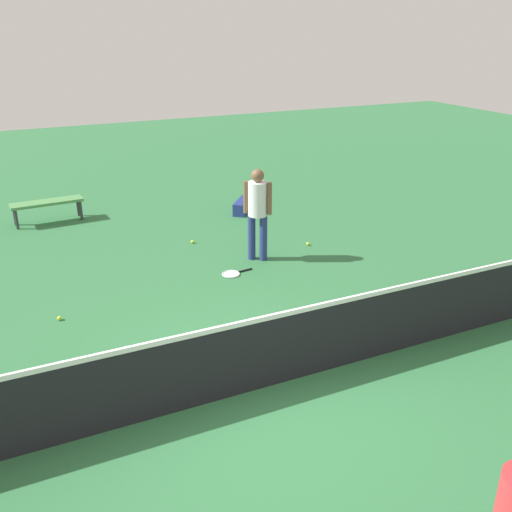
{
  "coord_description": "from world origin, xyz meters",
  "views": [
    {
      "loc": [
        2.41,
        5.21,
        4.1
      ],
      "look_at": [
        -0.89,
        -1.83,
        0.9
      ],
      "focal_mm": 40.26,
      "sensor_mm": 36.0,
      "label": 1
    }
  ],
  "objects_px": {
    "player_near_side": "(258,207)",
    "tennis_ball_stray_right": "(59,318)",
    "equipment_bag": "(244,206)",
    "tennis_ball_by_net": "(408,290)",
    "tennis_ball_near_player": "(78,389)",
    "tennis_ball_baseline": "(308,244)",
    "tennis_racket_near_player": "(232,274)",
    "tennis_ball_stray_left": "(193,242)",
    "courtside_bench": "(47,204)",
    "tennis_ball_midcourt": "(138,348)"
  },
  "relations": [
    {
      "from": "equipment_bag",
      "to": "tennis_ball_by_net",
      "type": "bearing_deg",
      "value": 98.0
    },
    {
      "from": "tennis_ball_near_player",
      "to": "tennis_ball_stray_left",
      "type": "xyz_separation_m",
      "value": [
        -2.87,
        -4.08,
        0.0
      ]
    },
    {
      "from": "tennis_racket_near_player",
      "to": "tennis_ball_near_player",
      "type": "height_order",
      "value": "tennis_ball_near_player"
    },
    {
      "from": "tennis_ball_near_player",
      "to": "courtside_bench",
      "type": "relative_size",
      "value": 0.04
    },
    {
      "from": "tennis_racket_near_player",
      "to": "tennis_ball_baseline",
      "type": "relative_size",
      "value": 9.06
    },
    {
      "from": "player_near_side",
      "to": "tennis_ball_by_net",
      "type": "height_order",
      "value": "player_near_side"
    },
    {
      "from": "tennis_racket_near_player",
      "to": "tennis_ball_by_net",
      "type": "relative_size",
      "value": 9.06
    },
    {
      "from": "player_near_side",
      "to": "tennis_ball_midcourt",
      "type": "xyz_separation_m",
      "value": [
        2.8,
        2.19,
        -0.98
      ]
    },
    {
      "from": "tennis_racket_near_player",
      "to": "tennis_ball_baseline",
      "type": "height_order",
      "value": "tennis_ball_baseline"
    },
    {
      "from": "tennis_ball_stray_left",
      "to": "player_near_side",
      "type": "bearing_deg",
      "value": 122.49
    },
    {
      "from": "tennis_ball_by_net",
      "to": "tennis_ball_near_player",
      "type": "bearing_deg",
      "value": 5.49
    },
    {
      "from": "tennis_racket_near_player",
      "to": "courtside_bench",
      "type": "distance_m",
      "value": 4.99
    },
    {
      "from": "tennis_ball_baseline",
      "to": "tennis_ball_stray_left",
      "type": "bearing_deg",
      "value": -28.04
    },
    {
      "from": "tennis_ball_near_player",
      "to": "equipment_bag",
      "type": "relative_size",
      "value": 0.08
    },
    {
      "from": "tennis_ball_near_player",
      "to": "tennis_ball_baseline",
      "type": "height_order",
      "value": "same"
    },
    {
      "from": "tennis_ball_near_player",
      "to": "player_near_side",
      "type": "bearing_deg",
      "value": -142.87
    },
    {
      "from": "courtside_bench",
      "to": "player_near_side",
      "type": "bearing_deg",
      "value": 130.13
    },
    {
      "from": "tennis_racket_near_player",
      "to": "tennis_ball_by_net",
      "type": "xyz_separation_m",
      "value": [
        -2.33,
        1.84,
        0.02
      ]
    },
    {
      "from": "tennis_racket_near_player",
      "to": "courtside_bench",
      "type": "relative_size",
      "value": 0.39
    },
    {
      "from": "tennis_racket_near_player",
      "to": "tennis_ball_near_player",
      "type": "xyz_separation_m",
      "value": [
        3.0,
        2.36,
        0.02
      ]
    },
    {
      "from": "tennis_ball_by_net",
      "to": "courtside_bench",
      "type": "distance_m",
      "value": 7.83
    },
    {
      "from": "courtside_bench",
      "to": "tennis_ball_near_player",
      "type": "bearing_deg",
      "value": 86.13
    },
    {
      "from": "tennis_ball_midcourt",
      "to": "courtside_bench",
      "type": "relative_size",
      "value": 0.04
    },
    {
      "from": "tennis_ball_stray_left",
      "to": "tennis_ball_midcourt",
      "type": "bearing_deg",
      "value": 60.31
    },
    {
      "from": "equipment_bag",
      "to": "tennis_ball_near_player",
      "type": "bearing_deg",
      "value": 50.07
    },
    {
      "from": "tennis_racket_near_player",
      "to": "equipment_bag",
      "type": "distance_m",
      "value": 3.55
    },
    {
      "from": "player_near_side",
      "to": "tennis_ball_stray_right",
      "type": "bearing_deg",
      "value": 13.49
    },
    {
      "from": "player_near_side",
      "to": "tennis_ball_stray_left",
      "type": "xyz_separation_m",
      "value": [
        0.82,
        -1.29,
        -0.98
      ]
    },
    {
      "from": "tennis_ball_by_net",
      "to": "tennis_ball_stray_left",
      "type": "distance_m",
      "value": 4.33
    },
    {
      "from": "tennis_racket_near_player",
      "to": "tennis_ball_stray_right",
      "type": "height_order",
      "value": "tennis_ball_stray_right"
    },
    {
      "from": "tennis_ball_near_player",
      "to": "tennis_ball_stray_right",
      "type": "bearing_deg",
      "value": -91.21
    },
    {
      "from": "tennis_ball_by_net",
      "to": "equipment_bag",
      "type": "distance_m",
      "value": 5.06
    },
    {
      "from": "player_near_side",
      "to": "tennis_ball_stray_right",
      "type": "xyz_separation_m",
      "value": [
        3.65,
        0.87,
        -0.98
      ]
    },
    {
      "from": "tennis_ball_by_net",
      "to": "tennis_ball_stray_right",
      "type": "bearing_deg",
      "value": -14.9
    },
    {
      "from": "tennis_ball_midcourt",
      "to": "tennis_ball_by_net",
      "type": "bearing_deg",
      "value": 178.89
    },
    {
      "from": "tennis_ball_midcourt",
      "to": "tennis_ball_stray_right",
      "type": "height_order",
      "value": "same"
    },
    {
      "from": "player_near_side",
      "to": "equipment_bag",
      "type": "bearing_deg",
      "value": -108.86
    },
    {
      "from": "player_near_side",
      "to": "tennis_ball_stray_right",
      "type": "relative_size",
      "value": 25.76
    },
    {
      "from": "tennis_ball_baseline",
      "to": "tennis_ball_stray_left",
      "type": "distance_m",
      "value": 2.28
    },
    {
      "from": "tennis_ball_by_net",
      "to": "tennis_racket_near_player",
      "type": "bearing_deg",
      "value": -38.42
    },
    {
      "from": "tennis_ball_stray_left",
      "to": "courtside_bench",
      "type": "height_order",
      "value": "courtside_bench"
    },
    {
      "from": "tennis_ball_midcourt",
      "to": "equipment_bag",
      "type": "height_order",
      "value": "equipment_bag"
    },
    {
      "from": "tennis_ball_by_net",
      "to": "tennis_ball_baseline",
      "type": "distance_m",
      "value": 2.53
    },
    {
      "from": "tennis_racket_near_player",
      "to": "tennis_ball_stray_right",
      "type": "bearing_deg",
      "value": 8.46
    },
    {
      "from": "tennis_racket_near_player",
      "to": "tennis_ball_by_net",
      "type": "bearing_deg",
      "value": 141.58
    },
    {
      "from": "tennis_ball_stray_right",
      "to": "equipment_bag",
      "type": "distance_m",
      "value": 5.82
    },
    {
      "from": "tennis_ball_near_player",
      "to": "tennis_ball_baseline",
      "type": "relative_size",
      "value": 1.0
    },
    {
      "from": "tennis_ball_near_player",
      "to": "equipment_bag",
      "type": "distance_m",
      "value": 7.19
    },
    {
      "from": "tennis_ball_by_net",
      "to": "equipment_bag",
      "type": "height_order",
      "value": "equipment_bag"
    },
    {
      "from": "tennis_ball_baseline",
      "to": "tennis_ball_stray_right",
      "type": "xyz_separation_m",
      "value": [
        4.84,
        1.09,
        0.0
      ]
    }
  ]
}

